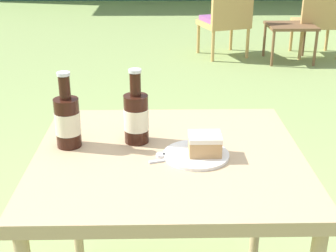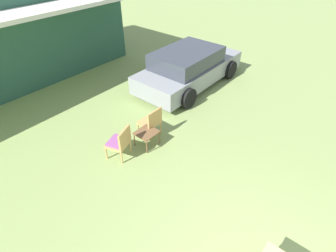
{
  "view_description": "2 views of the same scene",
  "coord_description": "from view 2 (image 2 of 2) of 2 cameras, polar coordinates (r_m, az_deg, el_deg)",
  "views": [
    {
      "loc": [
        -0.03,
        -1.31,
        1.4
      ],
      "look_at": [
        0.0,
        0.1,
        0.8
      ],
      "focal_mm": 50.0,
      "sensor_mm": 36.0,
      "label": 1
    },
    {
      "loc": [
        -2.11,
        0.2,
        4.44
      ],
      "look_at": [
        1.47,
        3.19,
        0.9
      ],
      "focal_mm": 28.0,
      "sensor_mm": 36.0,
      "label": 2
    }
  ],
  "objects": [
    {
      "name": "wicker_chair_plain",
      "position": [
        6.77,
        -3.63,
        1.08
      ],
      "size": [
        0.5,
        0.47,
        0.83
      ],
      "rotation": [
        0.0,
        0.0,
        3.14
      ],
      "color": "tan",
      "rests_on": "ground_plane"
    },
    {
      "name": "wicker_chair_cushioned",
      "position": [
        6.23,
        -10.47,
        -3.33
      ],
      "size": [
        0.62,
        0.6,
        0.83
      ],
      "rotation": [
        0.0,
        0.0,
        3.47
      ],
      "color": "tan",
      "rests_on": "ground_plane"
    },
    {
      "name": "parked_car",
      "position": [
        9.21,
        4.58,
        12.56
      ],
      "size": [
        4.19,
        1.98,
        1.27
      ],
      "rotation": [
        0.0,
        0.0,
        0.0
      ],
      "color": "gray",
      "rests_on": "ground_plane"
    },
    {
      "name": "garden_side_table",
      "position": [
        6.52,
        -4.67,
        -1.63
      ],
      "size": [
        0.51,
        0.48,
        0.41
      ],
      "color": "brown",
      "rests_on": "ground_plane"
    }
  ]
}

